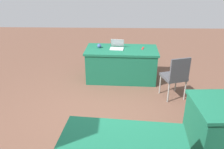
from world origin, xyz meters
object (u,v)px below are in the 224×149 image
yarn_ball (99,46)px  laptop_silver (117,47)px  table_foreground (121,64)px  scissors_red (143,48)px  chair_tucked_left (176,75)px

yarn_ball → laptop_silver: bearing=174.5°
table_foreground → scissors_red: scissors_red is taller
chair_tucked_left → yarn_ball: (1.64, -1.00, 0.28)m
yarn_ball → chair_tucked_left: bearing=148.5°
laptop_silver → chair_tucked_left: bearing=147.4°
table_foreground → scissors_red: 0.64m
table_foreground → chair_tucked_left: (-1.10, 0.92, 0.15)m
chair_tucked_left → scissors_red: (0.59, -0.98, 0.24)m
table_foreground → scissors_red: size_ratio=9.64×
laptop_silver → scissors_red: bearing=-172.2°
table_foreground → chair_tucked_left: bearing=140.1°
table_foreground → scissors_red: (-0.50, -0.06, 0.39)m
table_foreground → chair_tucked_left: chair_tucked_left is taller
table_foreground → yarn_ball: (0.54, -0.08, 0.43)m
scissors_red → yarn_ball: bearing=-75.1°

